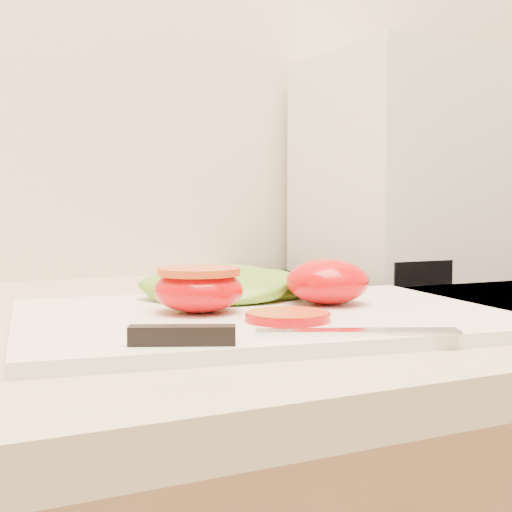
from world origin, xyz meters
name	(u,v)px	position (x,y,z in m)	size (l,w,h in m)	color
cutting_board	(261,317)	(0.02, 1.57, 0.94)	(0.39, 0.28, 0.01)	white
tomato_half_dome	(328,281)	(0.09, 1.58, 0.96)	(0.07, 0.07, 0.04)	red
tomato_half_cut	(199,288)	(-0.03, 1.59, 0.96)	(0.07, 0.07, 0.04)	red
tomato_slice_0	(288,316)	(0.01, 1.52, 0.94)	(0.06, 0.06, 0.01)	#DA551C
lettuce_leaf_0	(217,285)	(0.01, 1.65, 0.95)	(0.15, 0.10, 0.03)	#63B02E
lettuce_leaf_1	(265,285)	(0.06, 1.65, 0.95)	(0.10, 0.08, 0.02)	#63B02E
knife	(254,334)	(-0.04, 1.46, 0.94)	(0.22, 0.08, 0.01)	silver
appliance	(393,167)	(0.37, 1.85, 1.08)	(0.20, 0.25, 0.30)	white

